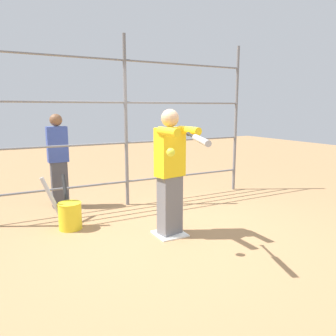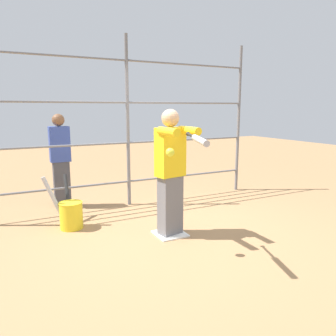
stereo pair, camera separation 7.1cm
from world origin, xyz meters
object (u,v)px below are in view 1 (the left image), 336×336
batter (170,169)px  bystander_behind_fence (58,160)px  softball_in_flight (171,152)px  bat_bucket (69,214)px  baseball_bat_swinging (199,139)px

batter → bystander_behind_fence: 2.30m
softball_in_flight → bat_bucket: (0.86, -1.46, -1.00)m
softball_in_flight → bat_bucket: softball_in_flight is taller
softball_in_flight → bystander_behind_fence: size_ratio=0.06×
softball_in_flight → bystander_behind_fence: (0.78, -2.60, -0.38)m
bat_bucket → bystander_behind_fence: size_ratio=0.49×
baseball_bat_swinging → softball_in_flight: (0.16, -0.33, -0.16)m
batter → softball_in_flight: size_ratio=17.65×
batter → bystander_behind_fence: batter is taller
batter → bystander_behind_fence: (1.08, -2.03, -0.08)m
baseball_bat_swinging → bystander_behind_fence: bystander_behind_fence is taller
softball_in_flight → baseball_bat_swinging: bearing=114.9°
baseball_bat_swinging → bat_bucket: size_ratio=1.01×
baseball_bat_swinging → softball_in_flight: baseball_bat_swinging is taller
bat_bucket → softball_in_flight: bearing=120.5°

